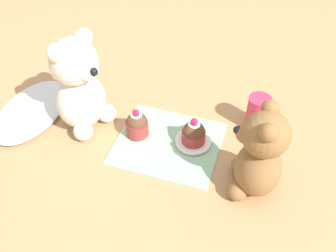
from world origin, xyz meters
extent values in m
plane|color=tan|center=(0.00, 0.00, 0.00)|extent=(4.00, 4.00, 0.00)
cube|color=#8EBC99|center=(0.00, 0.00, 0.00)|extent=(0.20, 0.23, 0.01)
ellipsoid|color=silver|center=(-0.01, 0.35, 0.01)|extent=(0.24, 0.14, 0.02)
ellipsoid|color=silver|center=(0.01, 0.21, 0.07)|extent=(0.15, 0.14, 0.13)
sphere|color=silver|center=(0.01, 0.21, 0.17)|extent=(0.10, 0.10, 0.10)
ellipsoid|color=silver|center=(-0.01, 0.17, 0.17)|extent=(0.06, 0.06, 0.04)
sphere|color=black|center=(-0.01, 0.15, 0.17)|extent=(0.02, 0.02, 0.02)
sphere|color=silver|center=(-0.03, 0.22, 0.21)|extent=(0.04, 0.04, 0.04)
sphere|color=silver|center=(0.04, 0.20, 0.21)|extent=(0.04, 0.04, 0.04)
sphere|color=silver|center=(-0.04, 0.19, 0.02)|extent=(0.05, 0.05, 0.05)
sphere|color=silver|center=(0.03, 0.16, 0.02)|extent=(0.05, 0.05, 0.05)
ellipsoid|color=olive|center=(-0.06, -0.20, 0.06)|extent=(0.11, 0.10, 0.12)
sphere|color=olive|center=(-0.06, -0.20, 0.15)|extent=(0.09, 0.09, 0.09)
ellipsoid|color=olive|center=(-0.06, -0.17, 0.15)|extent=(0.05, 0.04, 0.03)
sphere|color=black|center=(-0.07, -0.15, 0.15)|extent=(0.02, 0.02, 0.02)
sphere|color=olive|center=(-0.03, -0.20, 0.19)|extent=(0.03, 0.03, 0.03)
sphere|color=olive|center=(-0.09, -0.21, 0.19)|extent=(0.03, 0.03, 0.03)
sphere|color=olive|center=(-0.03, -0.17, 0.02)|extent=(0.04, 0.04, 0.04)
sphere|color=olive|center=(-0.10, -0.17, 0.02)|extent=(0.04, 0.04, 0.04)
cylinder|color=#993333|center=(0.01, 0.08, 0.02)|extent=(0.05, 0.05, 0.03)
sphere|color=brown|center=(0.01, 0.08, 0.04)|extent=(0.05, 0.05, 0.05)
cylinder|color=white|center=(0.01, 0.08, 0.06)|extent=(0.03, 0.03, 0.00)
sphere|color=#B71947|center=(0.01, 0.08, 0.07)|extent=(0.01, 0.01, 0.01)
cylinder|color=white|center=(0.02, -0.05, 0.01)|extent=(0.08, 0.08, 0.01)
cylinder|color=#993333|center=(0.02, -0.05, 0.03)|extent=(0.05, 0.05, 0.03)
sphere|color=brown|center=(0.02, -0.05, 0.04)|extent=(0.05, 0.05, 0.05)
cylinder|color=white|center=(0.02, -0.05, 0.06)|extent=(0.03, 0.03, 0.00)
sphere|color=#B71947|center=(0.02, -0.05, 0.07)|extent=(0.02, 0.02, 0.02)
cylinder|color=#DB3356|center=(0.12, -0.18, 0.04)|extent=(0.05, 0.05, 0.09)
camera|label=1|loc=(-0.58, -0.19, 0.64)|focal=42.00mm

